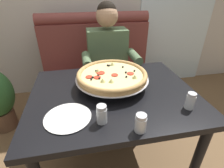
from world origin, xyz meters
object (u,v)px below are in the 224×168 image
Objects in this scene: booth_bench at (99,78)px; pizza at (112,75)px; dining_table at (114,104)px; shaker_pepper_flakes at (141,124)px; shaker_parmesan at (102,115)px; plate_near_left at (68,116)px; diner_main at (109,62)px; shaker_oregano at (190,102)px.

pizza is at bearing -89.62° from booth_bench.
shaker_pepper_flakes reaches higher than dining_table.
shaker_parmesan is (-0.18, 0.10, 0.00)m from shaker_pepper_flakes.
pizza is 0.43m from plate_near_left.
shaker_pepper_flakes is 0.94× the size of shaker_parmesan.
diner_main is at bearing -72.48° from booth_bench.
shaker_parmesan is at bearing -102.58° from diner_main.
shaker_pepper_flakes is (0.05, -0.46, -0.04)m from pizza.
diner_main is (0.08, 0.64, 0.05)m from dining_table.
pizza is at bearing 70.85° from shaker_parmesan.
shaker_oregano is at bearing -70.91° from booth_bench.
plate_near_left reaches higher than dining_table.
pizza is 0.39m from shaker_parmesan.
pizza is at bearing 43.97° from plate_near_left.
shaker_pepper_flakes is 0.20m from shaker_parmesan.
diner_main is 0.94m from shaker_parmesan.
shaker_parmesan is 0.19m from plate_near_left.
shaker_oregano is at bearing 2.22° from shaker_parmesan.
pizza is (-0.08, -0.55, 0.13)m from diner_main.
plate_near_left is at bearing 154.96° from shaker_pepper_flakes.
diner_main reaches higher than plate_near_left.
booth_bench is 12.54× the size of shaker_parmesan.
shaker_parmesan is at bearing 150.74° from shaker_pepper_flakes.
shaker_oregano is (0.40, -1.16, 0.40)m from booth_bench.
shaker_oregano is at bearing -40.76° from pizza.
diner_main reaches higher than shaker_oregano.
booth_bench is 0.42m from diner_main.
dining_table is 0.41m from shaker_pepper_flakes.
shaker_parmesan reaches higher than plate_near_left.
diner_main is 12.10× the size of shaker_parmesan.
shaker_parmesan is (-0.20, -0.92, 0.09)m from diner_main.
shaker_pepper_flakes is (-0.03, -1.01, 0.09)m from diner_main.
dining_table is 10.54× the size of shaker_parmesan.
dining_table is 0.50m from shaker_oregano.
shaker_oregano is at bearing 19.07° from shaker_pepper_flakes.
shaker_parmesan reaches higher than dining_table.
booth_bench reaches higher than shaker_oregano.
booth_bench reaches higher than shaker_pepper_flakes.
shaker_oregano reaches higher than plate_near_left.
shaker_oregano is (0.40, -0.34, -0.04)m from pizza.
dining_table is at bearing -90.00° from booth_bench.
plate_near_left is (-0.18, 0.07, -0.03)m from shaker_parmesan.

